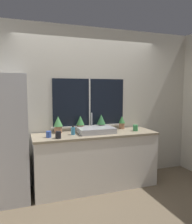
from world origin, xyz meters
TOP-DOWN VIEW (x-y plane):
  - ground_plane at (0.00, 0.00)m, footprint 14.00×14.00m
  - wall_back at (0.00, 0.66)m, footprint 8.00×0.09m
  - wall_right at (2.06, 1.50)m, footprint 0.06×7.00m
  - counter at (0.00, 0.30)m, footprint 2.03×0.62m
  - refrigerator at (-1.42, 0.35)m, footprint 0.71×0.71m
  - sink at (0.01, 0.32)m, footprint 0.59×0.44m
  - potted_plant_far_left at (-0.58, 0.52)m, footprint 0.15×0.15m
  - potted_plant_center_left at (-0.20, 0.52)m, footprint 0.14×0.14m
  - potted_plant_center_right at (0.18, 0.52)m, footprint 0.16×0.16m
  - potted_plant_far_right at (0.58, 0.52)m, footprint 0.12×0.12m
  - soap_bottle at (-0.38, 0.30)m, footprint 0.06×0.06m
  - mug_green at (0.72, 0.26)m, footprint 0.09×0.09m
  - mug_blue at (-0.77, 0.23)m, footprint 0.08×0.08m
  - mug_black at (-0.65, 0.11)m, footprint 0.08×0.08m

SIDE VIEW (x-z plane):
  - ground_plane at x=0.00m, z-range 0.00..0.00m
  - counter at x=0.00m, z-range 0.00..0.91m
  - refrigerator at x=-1.42m, z-range 0.00..1.84m
  - sink at x=0.01m, z-range 0.80..1.11m
  - mug_blue at x=-0.77m, z-range 0.91..1.01m
  - mug_black at x=-0.65m, z-range 0.91..1.02m
  - mug_green at x=0.72m, z-range 0.91..1.02m
  - soap_bottle at x=-0.38m, z-range 0.90..1.05m
  - potted_plant_far_right at x=0.58m, z-range 0.92..1.16m
  - potted_plant_center_left at x=-0.20m, z-range 0.92..1.19m
  - potted_plant_far_left at x=-0.58m, z-range 0.93..1.20m
  - potted_plant_center_right at x=0.18m, z-range 0.94..1.22m
  - wall_back at x=0.00m, z-range 0.00..2.70m
  - wall_right at x=2.06m, z-range 0.00..2.70m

